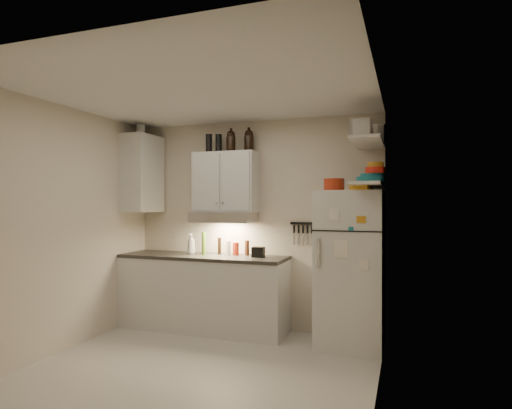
% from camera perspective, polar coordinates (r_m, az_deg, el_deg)
% --- Properties ---
extents(floor, '(3.20, 3.00, 0.02)m').
position_cam_1_polar(floor, '(4.32, -7.64, -21.21)').
color(floor, beige).
rests_on(floor, ground).
extents(ceiling, '(3.20, 3.00, 0.02)m').
position_cam_1_polar(ceiling, '(4.15, -7.65, 14.75)').
color(ceiling, silver).
rests_on(ceiling, ground).
extents(back_wall, '(3.20, 0.02, 2.60)m').
position_cam_1_polar(back_wall, '(5.41, -0.35, -2.63)').
color(back_wall, beige).
rests_on(back_wall, ground).
extents(left_wall, '(0.02, 3.00, 2.60)m').
position_cam_1_polar(left_wall, '(4.97, -24.43, -2.89)').
color(left_wall, beige).
rests_on(left_wall, ground).
extents(right_wall, '(0.02, 3.00, 2.60)m').
position_cam_1_polar(right_wall, '(3.60, 15.91, -4.04)').
color(right_wall, beige).
rests_on(right_wall, ground).
extents(base_cabinet, '(2.10, 0.60, 0.88)m').
position_cam_1_polar(base_cabinet, '(5.46, -7.04, -11.72)').
color(base_cabinet, silver).
rests_on(base_cabinet, floor).
extents(countertop, '(2.10, 0.62, 0.04)m').
position_cam_1_polar(countertop, '(5.38, -7.04, -6.92)').
color(countertop, '#2D2B27').
rests_on(countertop, base_cabinet).
extents(upper_cabinet, '(0.80, 0.33, 0.75)m').
position_cam_1_polar(upper_cabinet, '(5.36, -4.01, 2.96)').
color(upper_cabinet, silver).
rests_on(upper_cabinet, back_wall).
extents(side_cabinet, '(0.33, 0.55, 1.00)m').
position_cam_1_polar(side_cabinet, '(5.80, -14.91, 3.98)').
color(side_cabinet, silver).
rests_on(side_cabinet, left_wall).
extents(range_hood, '(0.76, 0.46, 0.12)m').
position_cam_1_polar(range_hood, '(5.30, -4.28, -1.71)').
color(range_hood, silver).
rests_on(range_hood, back_wall).
extents(fridge, '(0.70, 0.68, 1.70)m').
position_cam_1_polar(fridge, '(4.83, 12.45, -8.34)').
color(fridge, silver).
rests_on(fridge, floor).
extents(shelf_hi, '(0.30, 0.95, 0.03)m').
position_cam_1_polar(shelf_hi, '(4.66, 14.72, 8.00)').
color(shelf_hi, silver).
rests_on(shelf_hi, right_wall).
extents(shelf_lo, '(0.30, 0.95, 0.03)m').
position_cam_1_polar(shelf_lo, '(4.62, 14.71, 2.59)').
color(shelf_lo, silver).
rests_on(shelf_lo, right_wall).
extents(knife_strip, '(0.42, 0.02, 0.03)m').
position_cam_1_polar(knife_strip, '(5.19, 6.85, -2.53)').
color(knife_strip, black).
rests_on(knife_strip, back_wall).
extents(dutch_oven, '(0.28, 0.28, 0.13)m').
position_cam_1_polar(dutch_oven, '(4.68, 10.36, 2.61)').
color(dutch_oven, '#AA2B13').
rests_on(dutch_oven, fridge).
extents(book_stack, '(0.22, 0.26, 0.08)m').
position_cam_1_polar(book_stack, '(4.53, 13.86, 2.37)').
color(book_stack, orange).
rests_on(book_stack, fridge).
extents(spice_jar, '(0.07, 0.07, 0.09)m').
position_cam_1_polar(spice_jar, '(4.65, 13.32, 2.39)').
color(spice_jar, silver).
rests_on(spice_jar, fridge).
extents(stock_pot, '(0.36, 0.36, 0.20)m').
position_cam_1_polar(stock_pot, '(4.99, 15.71, 8.85)').
color(stock_pot, silver).
rests_on(stock_pot, shelf_hi).
extents(tin_a, '(0.22, 0.20, 0.21)m').
position_cam_1_polar(tin_a, '(4.59, 13.75, 9.66)').
color(tin_a, '#AAAAAD').
rests_on(tin_a, shelf_hi).
extents(tin_b, '(0.17, 0.17, 0.16)m').
position_cam_1_polar(tin_b, '(4.32, 14.09, 9.89)').
color(tin_b, '#AAAAAD').
rests_on(tin_b, shelf_hi).
extents(bowl_teal, '(0.28, 0.28, 0.11)m').
position_cam_1_polar(bowl_teal, '(4.85, 15.30, 3.31)').
color(bowl_teal, '#187586').
rests_on(bowl_teal, shelf_lo).
extents(bowl_orange, '(0.22, 0.22, 0.07)m').
position_cam_1_polar(bowl_orange, '(4.81, 15.64, 4.39)').
color(bowl_orange, red).
rests_on(bowl_orange, bowl_teal).
extents(bowl_yellow, '(0.17, 0.17, 0.06)m').
position_cam_1_polar(bowl_yellow, '(4.82, 15.64, 5.11)').
color(bowl_yellow, gold).
rests_on(bowl_yellow, bowl_orange).
extents(plates, '(0.32, 0.32, 0.07)m').
position_cam_1_polar(plates, '(4.65, 14.84, 3.17)').
color(plates, '#187586').
rests_on(plates, shelf_lo).
extents(growler_a, '(0.14, 0.14, 0.27)m').
position_cam_1_polar(growler_a, '(5.34, -3.36, 8.47)').
color(growler_a, black).
rests_on(growler_a, upper_cabinet).
extents(growler_b, '(0.14, 0.14, 0.28)m').
position_cam_1_polar(growler_b, '(5.36, -0.95, 8.51)').
color(growler_b, black).
rests_on(growler_b, upper_cabinet).
extents(thermos_a, '(0.08, 0.08, 0.23)m').
position_cam_1_polar(thermos_a, '(5.45, -5.01, 8.09)').
color(thermos_a, black).
rests_on(thermos_a, upper_cabinet).
extents(thermos_b, '(0.10, 0.10, 0.23)m').
position_cam_1_polar(thermos_b, '(5.45, -6.30, 8.09)').
color(thermos_b, black).
rests_on(thermos_b, upper_cabinet).
extents(side_jar, '(0.14, 0.14, 0.15)m').
position_cam_1_polar(side_jar, '(5.88, -15.12, 9.55)').
color(side_jar, silver).
rests_on(side_jar, side_cabinet).
extents(soap_bottle, '(0.13, 0.13, 0.29)m').
position_cam_1_polar(soap_bottle, '(5.51, -8.63, -5.05)').
color(soap_bottle, silver).
rests_on(soap_bottle, countertop).
extents(pepper_mill, '(0.06, 0.06, 0.18)m').
position_cam_1_polar(pepper_mill, '(5.31, -1.22, -5.80)').
color(pepper_mill, '#592D1A').
rests_on(pepper_mill, countertop).
extents(oil_bottle, '(0.07, 0.07, 0.28)m').
position_cam_1_polar(oil_bottle, '(5.42, -6.98, -5.15)').
color(oil_bottle, '#45691A').
rests_on(oil_bottle, countertop).
extents(vinegar_bottle, '(0.06, 0.06, 0.21)m').
position_cam_1_polar(vinegar_bottle, '(5.43, -4.89, -5.52)').
color(vinegar_bottle, black).
rests_on(vinegar_bottle, countertop).
extents(clear_bottle, '(0.07, 0.07, 0.18)m').
position_cam_1_polar(clear_bottle, '(5.32, -3.72, -5.79)').
color(clear_bottle, silver).
rests_on(clear_bottle, countertop).
extents(red_jar, '(0.09, 0.09, 0.16)m').
position_cam_1_polar(red_jar, '(5.33, -2.72, -5.91)').
color(red_jar, '#AA2B13').
rests_on(red_jar, countertop).
extents(caddy, '(0.15, 0.11, 0.12)m').
position_cam_1_polar(caddy, '(5.12, 0.31, -6.36)').
color(caddy, black).
rests_on(caddy, countertop).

